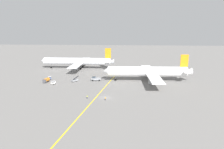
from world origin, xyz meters
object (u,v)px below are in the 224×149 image
gse_baggage_cart_trailing (53,83)px  airliner_at_gate_left (78,61)px  gse_baggage_cart_near_cluster (50,78)px  gse_fuel_bowser_stubby (46,80)px  airliner_being_pushed (148,72)px  pushback_tug (96,79)px  ground_crew_marshaller_foreground (87,97)px  ground_crew_wing_walker_right (105,99)px  gse_belt_loader_portside (75,80)px

gse_baggage_cart_trailing → airliner_at_gate_left: bearing=86.9°
airliner_at_gate_left → gse_baggage_cart_near_cluster: bearing=-104.4°
gse_baggage_cart_near_cluster → gse_fuel_bowser_stubby: size_ratio=0.61×
airliner_being_pushed → pushback_tug: (-30.25, -1.56, -4.36)m
ground_crew_marshaller_foreground → airliner_at_gate_left: bearing=107.4°
gse_baggage_cart_near_cluster → ground_crew_wing_walker_right: 50.29m
gse_baggage_cart_trailing → gse_baggage_cart_near_cluster: bearing=120.8°
ground_crew_marshaller_foreground → pushback_tug: bearing=92.1°
gse_belt_loader_portside → gse_baggage_cart_near_cluster: 17.11m
airliner_at_gate_left → gse_baggage_cart_trailing: 45.32m
gse_baggage_cart_near_cluster → ground_crew_wing_walker_right: gse_baggage_cart_near_cluster is taller
gse_belt_loader_portside → gse_baggage_cart_near_cluster: gse_belt_loader_portside is taller
airliner_being_pushed → gse_fuel_bowser_stubby: 58.46m
gse_fuel_bowser_stubby → airliner_at_gate_left: bearing=79.0°
airliner_being_pushed → pushback_tug: bearing=-177.1°
gse_baggage_cart_trailing → ground_crew_marshaller_foreground: 31.38m
gse_baggage_cart_trailing → gse_fuel_bowser_stubby: 6.74m
gse_fuel_bowser_stubby → airliner_being_pushed: bearing=7.3°
gse_baggage_cart_trailing → gse_fuel_bowser_stubby: size_ratio=0.60×
gse_fuel_bowser_stubby → pushback_tug: bearing=12.1°
pushback_tug → gse_belt_loader_portside: (-11.76, -3.02, -0.39)m
ground_crew_wing_walker_right → airliner_being_pushed: bearing=58.2°
ground_crew_wing_walker_right → airliner_at_gate_left: bearing=113.1°
gse_fuel_bowser_stubby → ground_crew_wing_walker_right: size_ratio=3.31×
pushback_tug → gse_fuel_bowser_stubby: (-27.57, -5.89, 0.12)m
airliner_at_gate_left → ground_crew_wing_walker_right: bearing=-66.9°
airliner_at_gate_left → ground_crew_wing_walker_right: (28.85, -67.64, -4.78)m
gse_baggage_cart_near_cluster → gse_baggage_cart_trailing: (6.38, -10.69, 0.00)m
airliner_at_gate_left → airliner_being_pushed: (49.81, -33.80, -0.02)m
gse_belt_loader_portside → gse_fuel_bowser_stubby: gse_belt_loader_portside is taller
pushback_tug → gse_belt_loader_portside: gse_belt_loader_portside is taller
gse_fuel_bowser_stubby → ground_crew_marshaller_foreground: size_ratio=3.29×
gse_baggage_cart_near_cluster → gse_baggage_cart_trailing: bearing=-59.2°
pushback_tug → ground_crew_marshaller_foreground: pushback_tug is taller
gse_baggage_cart_near_cluster → gse_baggage_cart_trailing: 12.45m
gse_baggage_cart_trailing → ground_crew_marshaller_foreground: (23.14, -21.19, -0.06)m
gse_baggage_cart_near_cluster → gse_fuel_bowser_stubby: gse_fuel_bowser_stubby is taller
gse_baggage_cart_trailing → ground_crew_wing_walker_right: 38.62m
ground_crew_wing_walker_right → ground_crew_marshaller_foreground: 8.28m
airliner_being_pushed → pushback_tug: 30.61m
gse_baggage_cart_near_cluster → ground_crew_wing_walker_right: bearing=-41.5°
pushback_tug → ground_crew_wing_walker_right: size_ratio=5.60×
gse_baggage_cart_trailing → ground_crew_wing_walker_right: bearing=-35.9°
gse_belt_loader_portside → ground_crew_wing_walker_right: (21.05, -29.27, -0.02)m
airliner_at_gate_left → ground_crew_marshaller_foreground: (20.69, -66.20, -4.78)m
airliner_being_pushed → gse_baggage_cart_near_cluster: airliner_being_pushed is taller
airliner_at_gate_left → gse_fuel_bowser_stubby: (-8.01, -41.25, -4.25)m
ground_crew_wing_walker_right → gse_baggage_cart_near_cluster: bearing=138.5°
gse_belt_loader_portside → ground_crew_wing_walker_right: 36.05m
ground_crew_wing_walker_right → ground_crew_marshaller_foreground: ground_crew_marshaller_foreground is taller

